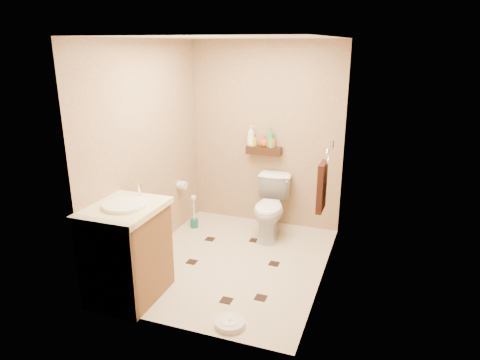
% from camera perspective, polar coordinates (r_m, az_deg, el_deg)
% --- Properties ---
extents(ground, '(2.50, 2.50, 0.00)m').
position_cam_1_polar(ground, '(4.90, -1.03, -10.87)').
color(ground, '#C6B791').
rests_on(ground, ground).
extents(wall_back, '(2.00, 0.04, 2.40)m').
position_cam_1_polar(wall_back, '(5.60, 3.49, 5.93)').
color(wall_back, tan).
rests_on(wall_back, ground).
extents(wall_front, '(2.00, 0.04, 2.40)m').
position_cam_1_polar(wall_front, '(3.36, -8.75, -2.39)').
color(wall_front, tan).
rests_on(wall_front, ground).
extents(wall_left, '(0.04, 2.50, 2.40)m').
position_cam_1_polar(wall_left, '(4.88, -12.16, 3.80)').
color(wall_left, tan).
rests_on(wall_left, ground).
extents(wall_right, '(0.04, 2.50, 2.40)m').
position_cam_1_polar(wall_right, '(4.21, 11.72, 1.57)').
color(wall_right, tan).
rests_on(wall_right, ground).
extents(ceiling, '(2.00, 2.50, 0.02)m').
position_cam_1_polar(ceiling, '(4.30, -1.21, 18.48)').
color(ceiling, silver).
rests_on(ceiling, wall_back).
extents(wall_shelf, '(0.46, 0.14, 0.10)m').
position_cam_1_polar(wall_shelf, '(5.56, 3.22, 3.96)').
color(wall_shelf, '#3C1F10').
rests_on(wall_shelf, wall_back).
extents(floor_accents, '(1.09, 1.44, 0.01)m').
position_cam_1_polar(floor_accents, '(4.84, -0.59, -11.21)').
color(floor_accents, black).
rests_on(floor_accents, ground).
extents(toilet, '(0.50, 0.78, 0.75)m').
position_cam_1_polar(toilet, '(5.40, 4.09, -3.69)').
color(toilet, white).
rests_on(toilet, ground).
extents(vanity, '(0.63, 0.77, 1.07)m').
position_cam_1_polar(vanity, '(4.23, -14.81, -9.09)').
color(vanity, brown).
rests_on(vanity, ground).
extents(bathroom_scale, '(0.29, 0.29, 0.05)m').
position_cam_1_polar(bathroom_scale, '(3.92, -1.36, -18.53)').
color(bathroom_scale, silver).
rests_on(bathroom_scale, ground).
extents(toilet_brush, '(0.10, 0.10, 0.46)m').
position_cam_1_polar(toilet_brush, '(5.72, -6.15, -4.79)').
color(toilet_brush, '#175C54').
rests_on(toilet_brush, ground).
extents(towel_ring, '(0.12, 0.30, 0.76)m').
position_cam_1_polar(towel_ring, '(4.53, 10.92, -0.58)').
color(towel_ring, silver).
rests_on(towel_ring, wall_right).
extents(toilet_paper, '(0.12, 0.11, 0.12)m').
position_cam_1_polar(toilet_paper, '(5.56, -7.75, -0.69)').
color(toilet_paper, silver).
rests_on(toilet_paper, wall_left).
extents(bottle_a, '(0.12, 0.12, 0.26)m').
position_cam_1_polar(bottle_a, '(5.58, 1.46, 5.93)').
color(bottle_a, white).
rests_on(bottle_a, wall_shelf).
extents(bottle_b, '(0.10, 0.09, 0.16)m').
position_cam_1_polar(bottle_b, '(5.58, 1.72, 5.38)').
color(bottle_b, '#FFF235').
rests_on(bottle_b, wall_shelf).
extents(bottle_c, '(0.16, 0.16, 0.15)m').
position_cam_1_polar(bottle_c, '(5.54, 3.23, 5.21)').
color(bottle_c, red).
rests_on(bottle_c, wall_shelf).
extents(bottle_d, '(0.14, 0.14, 0.26)m').
position_cam_1_polar(bottle_d, '(5.50, 4.07, 5.69)').
color(bottle_d, '#30914E').
rests_on(bottle_d, wall_shelf).
extents(bottle_e, '(0.11, 0.11, 0.18)m').
position_cam_1_polar(bottle_e, '(5.51, 4.14, 5.27)').
color(bottle_e, gold).
rests_on(bottle_e, wall_shelf).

